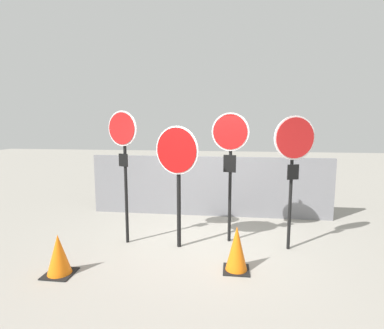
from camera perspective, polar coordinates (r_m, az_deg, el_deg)
ground_plane at (r=6.09m, az=1.82°, el=-14.93°), size 40.00×40.00×0.00m
fence_back at (r=7.67m, az=3.25°, el=-4.17°), size 6.09×0.12×1.52m
stop_sign_0 at (r=5.85m, az=-12.96°, el=3.44°), size 0.63×0.26×2.59m
stop_sign_1 at (r=5.51m, az=-2.85°, el=0.67°), size 0.84×0.34×2.31m
stop_sign_2 at (r=5.81m, az=7.27°, el=3.34°), size 0.71×0.21×2.56m
stop_sign_3 at (r=5.68m, az=18.83°, el=2.49°), size 0.76×0.29×2.49m
traffic_cone_0 at (r=5.30m, az=-24.06°, el=-15.44°), size 0.44×0.44×0.65m
traffic_cone_1 at (r=5.02m, az=8.49°, el=-15.58°), size 0.42×0.42×0.74m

